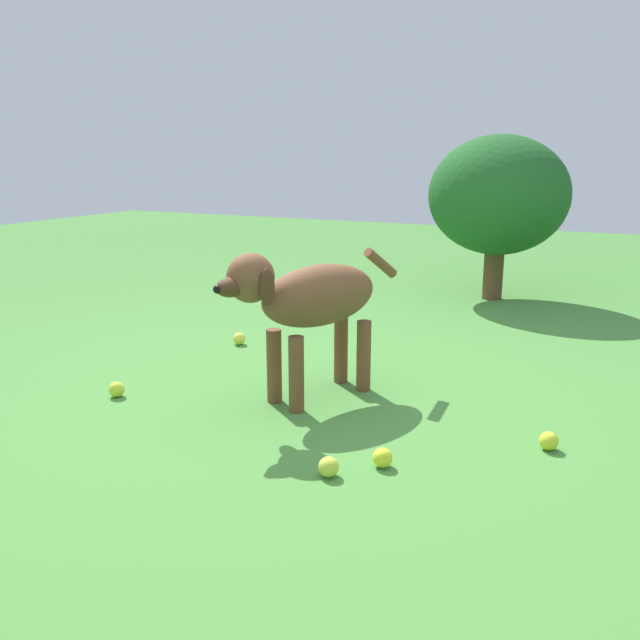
% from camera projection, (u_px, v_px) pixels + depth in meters
% --- Properties ---
extents(ground, '(14.00, 14.00, 0.00)m').
position_uv_depth(ground, '(286.00, 402.00, 2.77)').
color(ground, '#478438').
extents(dog, '(0.46, 0.89, 0.64)m').
position_uv_depth(dog, '(310.00, 300.00, 2.70)').
color(dog, brown).
rests_on(dog, ground).
extents(tennis_ball_0, '(0.07, 0.07, 0.07)m').
position_uv_depth(tennis_ball_0, '(239.00, 339.00, 3.58)').
color(tennis_ball_0, '#D6D941').
rests_on(tennis_ball_0, ground).
extents(tennis_ball_1, '(0.07, 0.07, 0.07)m').
position_uv_depth(tennis_ball_1, '(117.00, 389.00, 2.82)').
color(tennis_ball_1, '#C3D634').
rests_on(tennis_ball_1, ground).
extents(tennis_ball_2, '(0.07, 0.07, 0.07)m').
position_uv_depth(tennis_ball_2, '(329.00, 467.00, 2.12)').
color(tennis_ball_2, '#C8D43F').
rests_on(tennis_ball_2, ground).
extents(tennis_ball_3, '(0.07, 0.07, 0.07)m').
position_uv_depth(tennis_ball_3, '(383.00, 458.00, 2.19)').
color(tennis_ball_3, yellow).
rests_on(tennis_ball_3, ground).
extents(tennis_ball_4, '(0.07, 0.07, 0.07)m').
position_uv_depth(tennis_ball_4, '(549.00, 440.00, 2.32)').
color(tennis_ball_4, '#CED92F').
rests_on(tennis_ball_4, ground).
extents(shrub_near, '(0.95, 0.86, 1.12)m').
position_uv_depth(shrub_near, '(498.00, 196.00, 4.54)').
color(shrub_near, brown).
rests_on(shrub_near, ground).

